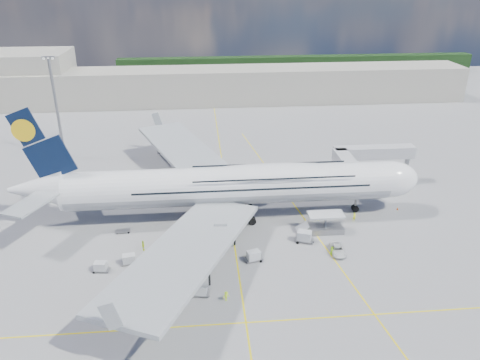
{
  "coord_description": "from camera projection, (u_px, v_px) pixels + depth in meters",
  "views": [
    {
      "loc": [
        -5.39,
        -69.97,
        44.63
      ],
      "look_at": [
        1.74,
        8.0,
        8.76
      ],
      "focal_mm": 35.0,
      "sensor_mm": 36.0,
      "label": 1
    }
  ],
  "objects": [
    {
      "name": "dolly_row_a",
      "position": [
        101.0,
        266.0,
        74.76
      ],
      "size": [
        2.79,
        1.74,
        1.67
      ],
      "rotation": [
        0.0,
        0.0,
        -0.13
      ],
      "color": "gray",
      "rests_on": "ground"
    },
    {
      "name": "dolly_nose_near",
      "position": [
        254.0,
        256.0,
        77.38
      ],
      "size": [
        3.22,
        2.32,
        1.83
      ],
      "rotation": [
        0.0,
        0.0,
        0.3
      ],
      "color": "gray",
      "rests_on": "ground"
    },
    {
      "name": "jet_bridge",
      "position": [
        364.0,
        158.0,
        100.95
      ],
      "size": [
        18.8,
        12.1,
        8.5
      ],
      "color": "#B7B7BC",
      "rests_on": "ground"
    },
    {
      "name": "cargo_loader",
      "position": [
        324.0,
        225.0,
        85.88
      ],
      "size": [
        8.53,
        3.2,
        3.67
      ],
      "color": "silver",
      "rests_on": "ground"
    },
    {
      "name": "dolly_nose_far",
      "position": [
        304.0,
        236.0,
        82.7
      ],
      "size": [
        3.69,
        2.82,
        2.08
      ],
      "rotation": [
        0.0,
        0.0,
        -0.37
      ],
      "color": "gray",
      "rests_on": "ground"
    },
    {
      "name": "cone_wing_left_inner",
      "position": [
        215.0,
        186.0,
        103.58
      ],
      "size": [
        0.4,
        0.4,
        0.51
      ],
      "color": "#FF620D",
      "rests_on": "ground"
    },
    {
      "name": "taxi_line_cross",
      "position": [
        246.0,
        323.0,
        64.28
      ],
      "size": [
        120.0,
        0.25,
        0.01
      ],
      "primitive_type": "cube",
      "color": "yellow",
      "rests_on": "ground"
    },
    {
      "name": "cone_tail",
      "position": [
        89.0,
        205.0,
        95.15
      ],
      "size": [
        0.46,
        0.46,
        0.59
      ],
      "color": "#FF620D",
      "rests_on": "ground"
    },
    {
      "name": "crew_loader",
      "position": [
        318.0,
        217.0,
        89.59
      ],
      "size": [
        1.02,
        0.92,
        1.73
      ],
      "primitive_type": "imported",
      "rotation": [
        0.0,
        0.0,
        -0.39
      ],
      "color": "#BEDE17",
      "rests_on": "ground"
    },
    {
      "name": "catering_truck_outer",
      "position": [
        169.0,
        146.0,
        122.1
      ],
      "size": [
        6.68,
        3.08,
        3.87
      ],
      "rotation": [
        0.0,
        0.0,
        -0.12
      ],
      "color": "gray",
      "rests_on": "ground"
    },
    {
      "name": "cone_wing_right_outer",
      "position": [
        149.0,
        335.0,
        61.67
      ],
      "size": [
        0.5,
        0.5,
        0.64
      ],
      "color": "#FF620D",
      "rests_on": "ground"
    },
    {
      "name": "ground",
      "position": [
        234.0,
        244.0,
        82.38
      ],
      "size": [
        300.0,
        300.0,
        0.0
      ],
      "primitive_type": "plane",
      "color": "gray",
      "rests_on": "ground"
    },
    {
      "name": "taxi_line_diag",
      "position": [
        301.0,
        214.0,
        92.59
      ],
      "size": [
        14.16,
        99.06,
        0.01
      ],
      "primitive_type": "cube",
      "rotation": [
        0.0,
        0.0,
        0.14
      ],
      "color": "yellow",
      "rests_on": "ground"
    },
    {
      "name": "dolly_back",
      "position": [
        123.0,
        231.0,
        85.98
      ],
      "size": [
        2.78,
        1.76,
        0.38
      ],
      "rotation": [
        0.0,
        0.0,
        0.15
      ],
      "color": "gray",
      "rests_on": "ground"
    },
    {
      "name": "taxi_line_main",
      "position": [
        234.0,
        244.0,
        82.38
      ],
      "size": [
        0.25,
        220.0,
        0.01
      ],
      "primitive_type": "cube",
      "color": "yellow",
      "rests_on": "ground"
    },
    {
      "name": "dolly_row_c",
      "position": [
        199.0,
        289.0,
        69.26
      ],
      "size": [
        3.35,
        2.22,
        1.96
      ],
      "rotation": [
        0.0,
        0.0,
        -0.2
      ],
      "color": "gray",
      "rests_on": "ground"
    },
    {
      "name": "dolly_row_b",
      "position": [
        129.0,
        259.0,
        76.56
      ],
      "size": [
        2.95,
        1.87,
        1.74
      ],
      "rotation": [
        0.0,
        0.0,
        0.15
      ],
      "color": "gray",
      "rests_on": "ground"
    },
    {
      "name": "terminal",
      "position": [
        213.0,
        86.0,
        165.89
      ],
      "size": [
        180.0,
        16.0,
        12.0
      ],
      "primitive_type": "cube",
      "color": "#B2AD9E",
      "rests_on": "ground"
    },
    {
      "name": "tree_line",
      "position": [
        298.0,
        65.0,
        210.77
      ],
      "size": [
        160.0,
        6.0,
        8.0
      ],
      "primitive_type": "cube",
      "color": "#193814",
      "rests_on": "ground"
    },
    {
      "name": "cone_wing_left_outer",
      "position": [
        175.0,
        166.0,
        114.02
      ],
      "size": [
        0.4,
        0.4,
        0.51
      ],
      "color": "#FF620D",
      "rests_on": "ground"
    },
    {
      "name": "hangar",
      "position": [
        12.0,
        78.0,
        163.37
      ],
      "size": [
        40.0,
        22.0,
        18.0
      ],
      "primitive_type": "cube",
      "color": "#B2AD9E",
      "rests_on": "ground"
    },
    {
      "name": "airliner",
      "position": [
        231.0,
        185.0,
        88.6
      ],
      "size": [
        77.26,
        79.15,
        23.71
      ],
      "color": "white",
      "rests_on": "ground"
    },
    {
      "name": "light_mast",
      "position": [
        57.0,
        107.0,
        114.31
      ],
      "size": [
        3.0,
        0.7,
        25.5
      ],
      "color": "gray",
      "rests_on": "ground"
    },
    {
      "name": "catering_truck_inner",
      "position": [
        183.0,
        164.0,
        111.58
      ],
      "size": [
        6.64,
        4.7,
        3.65
      ],
      "rotation": [
        0.0,
        0.0,
        0.49
      ],
      "color": "gray",
      "rests_on": "ground"
    },
    {
      "name": "crew_van",
      "position": [
        332.0,
        251.0,
        79.2
      ],
      "size": [
        0.76,
        0.88,
        1.51
      ],
      "primitive_type": "imported",
      "rotation": [
        0.0,
        0.0,
        2.02
      ],
      "color": "#92DD17",
      "rests_on": "ground"
    },
    {
      "name": "service_van",
      "position": [
        338.0,
        250.0,
        79.57
      ],
      "size": [
        2.48,
        4.85,
        1.31
      ],
      "primitive_type": "imported",
      "rotation": [
        0.0,
        0.0,
        -0.07
      ],
      "color": "silver",
      "rests_on": "ground"
    },
    {
      "name": "crew_nose",
      "position": [
        354.0,
        217.0,
        89.55
      ],
      "size": [
        0.71,
        0.53,
        1.79
      ],
      "primitive_type": "imported",
      "rotation": [
        0.0,
        0.0,
        0.16
      ],
      "color": "#F0FF1A",
      "rests_on": "ground"
    },
    {
      "name": "crew_wing",
      "position": [
        143.0,
        246.0,
        80.26
      ],
      "size": [
        0.55,
        1.13,
        1.88
      ],
      "primitive_type": "imported",
      "rotation": [
        0.0,
        0.0,
        1.49
      ],
      "color": "#D1F019",
      "rests_on": "ground"
    },
    {
      "name": "cone_wing_right_inner",
      "position": [
        172.0,
        280.0,
        72.56
      ],
      "size": [
        0.42,
        0.42,
        0.53
      ],
      "color": "#FF620D",
      "rests_on": "ground"
    },
    {
      "name": "baggage_tug",
      "position": [
        210.0,
        237.0,
        83.31
      ],
      "size": [
        2.65,
        1.31,
        1.62
      ],
      "rotation": [
        0.0,
        0.0,
        0.04
      ],
      "color": "silver",
      "rests_on": "ground"
    },
    {
      "name": "crew_tug",
      "position": [
        226.0,
        296.0,
        68.17
      ],
      "size": [
        1.18,
        0.94,
        1.6
      ],
      "primitive_type": "imported",
      "rotation": [
        0.0,
        0.0,
        0.38
      ],
      "color": "#BCEE19",
      "rests_on": "ground"
    },
    {
      "name": "cone_nose",
      "position": [
        398.0,
        209.0,
        93.97
      ],
      "size": [
        0.41,
        0.41,
        0.52
      ],
      "color": "#FF620D",
      "rests_on": "ground"
    }
  ]
}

